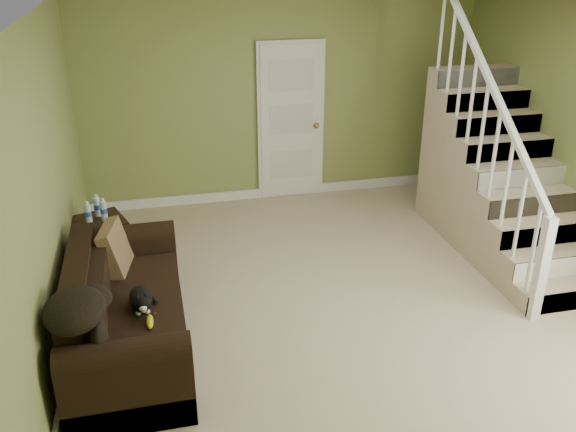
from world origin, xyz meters
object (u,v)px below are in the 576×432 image
sofa (123,316)px  cat (141,300)px  banana (150,322)px  side_table (102,245)px

sofa → cat: size_ratio=4.36×
banana → sofa: bearing=121.7°
sofa → cat: (0.16, -0.14, 0.22)m
cat → side_table: bearing=99.5°
side_table → banana: side_table is taller
side_table → banana: 1.83m
sofa → cat: 0.31m
cat → banana: bearing=-80.7°
banana → side_table: bearing=105.5°
side_table → sofa: bearing=-80.6°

